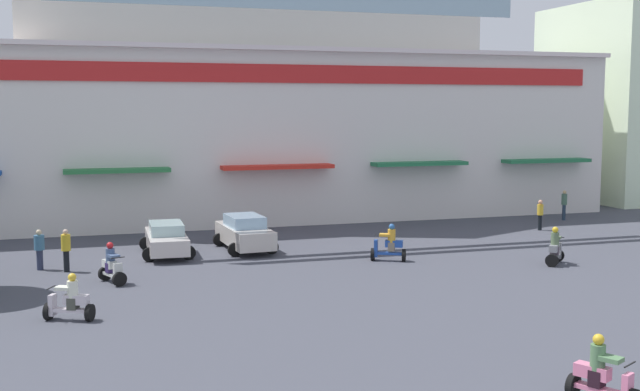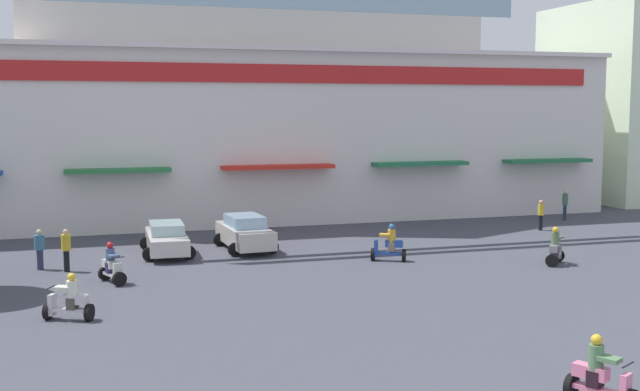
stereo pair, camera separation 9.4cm
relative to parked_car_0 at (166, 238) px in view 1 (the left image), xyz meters
name	(u,v)px [view 1 (the left image)]	position (x,y,z in m)	size (l,w,h in m)	color
ground_plane	(399,302)	(6.35, -10.67, -0.72)	(128.00, 128.00, 0.00)	#42444E
colonial_building	(248,75)	(6.35, 12.30, 7.56)	(40.93, 16.37, 19.25)	silver
parked_car_0	(166,238)	(0.00, 0.00, 0.00)	(2.31, 4.50, 1.40)	beige
parked_car_1	(245,233)	(3.47, 0.13, 0.07)	(2.43, 4.49, 1.57)	beige
scooter_rider_0	(555,249)	(14.81, -6.84, -0.08)	(1.33, 1.35, 1.56)	black
scooter_rider_1	(389,245)	(8.66, -4.14, -0.07)	(1.51, 1.12, 1.56)	black
scooter_rider_3	(602,376)	(6.94, -20.27, -0.09)	(1.16, 1.55, 1.53)	black
scooter_rider_4	(70,301)	(-3.95, -9.85, -0.13)	(1.53, 1.07, 1.45)	black
scooter_rider_5	(112,267)	(-2.52, -5.04, -0.10)	(0.98, 1.48, 1.50)	black
pedestrian_0	(66,248)	(-4.11, -2.44, 0.23)	(0.38, 0.38, 1.67)	black
pedestrian_2	(540,213)	(19.29, 1.18, 0.19)	(0.43, 0.43, 1.58)	black
pedestrian_3	(39,247)	(-5.11, -1.74, 0.18)	(0.56, 0.56, 1.60)	#2A3048
pedestrian_4	(564,203)	(22.64, 3.96, 0.26)	(0.35, 0.35, 1.70)	#243448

